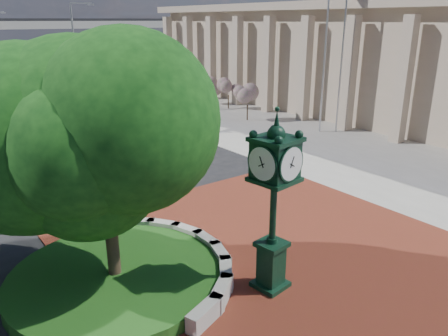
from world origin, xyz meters
TOP-DOWN VIEW (x-y plane):
  - ground at (0.00, 0.00)m, footprint 200.00×200.00m
  - plaza at (0.00, -1.00)m, footprint 12.00×12.00m
  - sidewalk at (16.00, 10.00)m, footprint 20.00×50.00m
  - planter_wall at (-2.71, -0.00)m, footprint 2.96×6.77m
  - grass_bed at (-5.00, 0.00)m, footprint 6.10×6.10m
  - civic_building at (23.60, 12.00)m, footprint 17.35×44.00m
  - tree_planter at (-5.00, 0.00)m, footprint 5.20×5.20m
  - tree_street at (-4.00, 18.00)m, footprint 4.40×4.40m
  - post_clock at (-1.51, -2.82)m, footprint 1.19×1.19m
  - parked_car at (3.16, 36.45)m, footprint 3.28×4.52m
  - flagpole_a at (13.71, 8.70)m, footprint 1.66×0.53m
  - flagpole_b at (14.64, 8.05)m, footprint 1.55×0.18m
  - street_lamp_near at (3.64, 26.30)m, footprint 1.93×0.45m
  - shrub_near at (12.03, 14.43)m, footprint 1.20×1.20m
  - shrub_mid at (13.65, 18.89)m, footprint 1.20×1.20m
  - shrub_far at (13.88, 21.62)m, footprint 1.20×1.20m

SIDE VIEW (x-z plane):
  - ground at x=0.00m, z-range 0.00..0.00m
  - plaza at x=0.00m, z-range 0.00..0.04m
  - sidewalk at x=16.00m, z-range 0.00..0.04m
  - grass_bed at x=-5.00m, z-range 0.00..0.40m
  - planter_wall at x=-2.71m, z-range 0.00..0.54m
  - parked_car at x=3.16m, z-range 0.00..1.43m
  - shrub_near at x=12.03m, z-range 0.49..2.69m
  - shrub_mid at x=13.65m, z-range 0.49..2.69m
  - shrub_far at x=13.88m, z-range 0.49..2.69m
  - post_clock at x=-1.51m, z-range 0.26..5.43m
  - tree_street at x=-4.00m, z-range 0.52..5.96m
  - tree_planter at x=-5.00m, z-range 0.56..6.89m
  - civic_building at x=23.60m, z-range 0.03..8.63m
  - street_lamp_near at x=3.64m, z-range 0.74..9.37m
  - flagpole_b at x=14.64m, z-range 0.12..10.00m
  - flagpole_a at x=13.71m, z-range 0.14..10.99m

